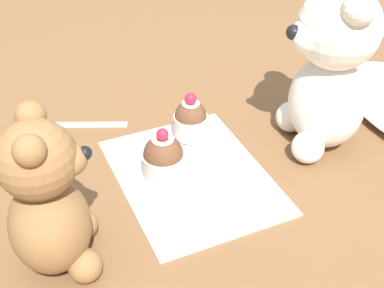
{
  "coord_description": "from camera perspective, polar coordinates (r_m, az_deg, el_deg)",
  "views": [
    {
      "loc": [
        0.51,
        -0.23,
        0.47
      ],
      "look_at": [
        0.0,
        0.0,
        0.06
      ],
      "focal_mm": 50.0,
      "sensor_mm": 36.0,
      "label": 1
    }
  ],
  "objects": [
    {
      "name": "teddy_bear_cream",
      "position": [
        0.75,
        14.65,
        7.54
      ],
      "size": [
        0.14,
        0.14,
        0.24
      ],
      "rotation": [
        0.0,
        0.0,
        -0.26
      ],
      "color": "silver",
      "rests_on": "ground_plane"
    },
    {
      "name": "ground_plane",
      "position": [
        0.73,
        0.0,
        -3.55
      ],
      "size": [
        4.0,
        4.0,
        0.0
      ],
      "primitive_type": "plane",
      "color": "brown"
    },
    {
      "name": "teddy_bear_tan",
      "position": [
        0.58,
        -15.08,
        -5.97
      ],
      "size": [
        0.11,
        0.11,
        0.19
      ],
      "rotation": [
        0.0,
        0.0,
        2.94
      ],
      "color": "olive",
      "rests_on": "ground_plane"
    },
    {
      "name": "teaspoon",
      "position": [
        0.84,
        -10.68,
        2.1
      ],
      "size": [
        0.06,
        0.11,
        0.01
      ],
      "primitive_type": "cube",
      "rotation": [
        0.0,
        0.0,
        1.16
      ],
      "color": "silver",
      "rests_on": "ground_plane"
    },
    {
      "name": "knitted_placemat",
      "position": [
        0.73,
        0.0,
        -3.37
      ],
      "size": [
        0.25,
        0.19,
        0.01
      ],
      "primitive_type": "cube",
      "color": "silver",
      "rests_on": "ground_plane"
    },
    {
      "name": "cupcake_near_tan_bear",
      "position": [
        0.7,
        -3.07,
        -1.45
      ],
      "size": [
        0.06,
        0.06,
        0.07
      ],
      "color": "#B2ADA3",
      "rests_on": "saucer_plate"
    },
    {
      "name": "cupcake_near_cream_bear",
      "position": [
        0.78,
        -0.14,
        2.6
      ],
      "size": [
        0.05,
        0.05,
        0.07
      ],
      "color": "#B2ADA3",
      "rests_on": "knitted_placemat"
    },
    {
      "name": "saucer_plate",
      "position": [
        0.72,
        -3.0,
        -3.17
      ],
      "size": [
        0.07,
        0.07,
        0.01
      ],
      "primitive_type": "cylinder",
      "color": "white",
      "rests_on": "knitted_placemat"
    }
  ]
}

